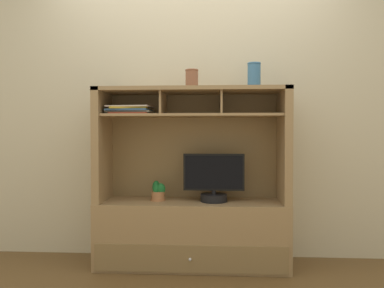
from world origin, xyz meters
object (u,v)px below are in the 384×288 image
Objects in this scene: tv_monitor at (214,182)px; accent_vase at (192,79)px; magazine_stack_left at (130,110)px; ceramic_vase at (254,75)px; media_console at (192,210)px; potted_orchid at (158,192)px.

tv_monitor is 3.25× the size of accent_vase.
magazine_stack_left is 1.87× the size of ceramic_vase.
magazine_stack_left is 0.55m from accent_vase.
media_console is at bearing 5.00° from magazine_stack_left.
tv_monitor is at bearing -3.71° from potted_orchid.
media_console reaches higher than potted_orchid.
magazine_stack_left is at bearing -176.98° from ceramic_vase.
ceramic_vase is (0.77, 0.00, 0.94)m from potted_orchid.
accent_vase is at bearing -175.06° from ceramic_vase.
tv_monitor is 2.38× the size of ceramic_vase.
ceramic_vase is (0.32, 0.03, 0.84)m from tv_monitor.
media_console is 3.98× the size of magazine_stack_left.
media_console reaches higher than tv_monitor.
magazine_stack_left is at bearing -166.90° from potted_orchid.
tv_monitor is 0.84m from accent_vase.
potted_orchid is at bearing 178.62° from media_console.
accent_vase is (-0.49, -0.04, -0.03)m from ceramic_vase.
potted_orchid is (-0.45, 0.03, -0.09)m from tv_monitor.
media_console is 3.13× the size of tv_monitor.
ceramic_vase is (0.99, 0.05, 0.27)m from magazine_stack_left.
media_console is at bearing 172.62° from tv_monitor.
media_console is 7.44× the size of ceramic_vase.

